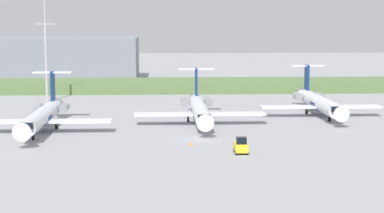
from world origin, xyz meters
TOP-DOWN VIEW (x-y plane):
  - ground_plane at (0.00, 30.00)m, footprint 500.00×500.00m
  - grass_berm at (0.00, 70.47)m, footprint 320.00×20.00m
  - regional_jet_nearest at (-24.81, 8.17)m, footprint 22.81×31.00m
  - regional_jet_second at (1.31, 15.18)m, footprint 22.81×31.00m
  - regional_jet_third at (24.72, 23.71)m, footprint 22.81×31.00m
  - antenna_mast at (-31.11, 47.82)m, footprint 4.40×0.50m
  - distant_hangar at (-40.46, 105.44)m, footprint 55.09×26.02m
  - baggage_tug at (5.39, -11.33)m, footprint 1.72×3.20m
  - safety_cone_front_marker at (-1.13, -6.07)m, footprint 0.44×0.44m

SIDE VIEW (x-z plane):
  - ground_plane at x=0.00m, z-range 0.00..0.00m
  - safety_cone_front_marker at x=-1.13m, z-range 0.00..0.55m
  - baggage_tug at x=5.39m, z-range -0.15..2.15m
  - grass_berm at x=0.00m, z-range 0.00..2.60m
  - regional_jet_nearest at x=-24.81m, z-range -1.96..7.04m
  - regional_jet_second at x=1.31m, z-range -1.96..7.04m
  - regional_jet_third at x=24.72m, z-range -1.96..7.04m
  - distant_hangar at x=-40.46m, z-range 0.00..13.05m
  - antenna_mast at x=-31.11m, z-range -2.31..24.25m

